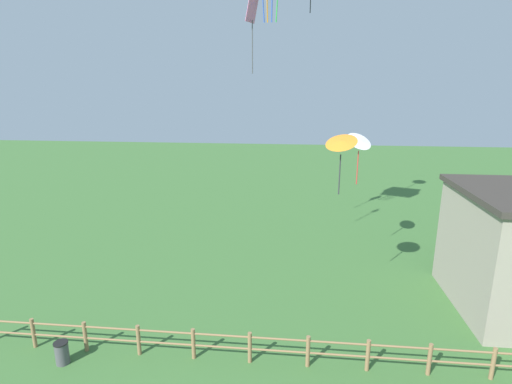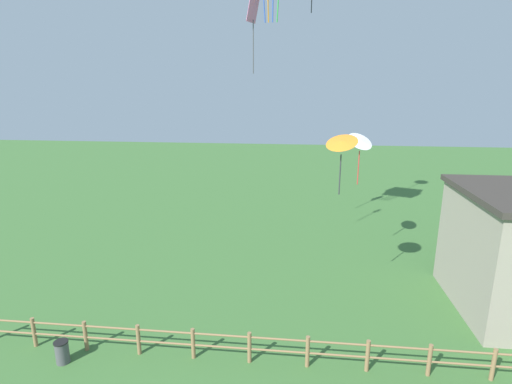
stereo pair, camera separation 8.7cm
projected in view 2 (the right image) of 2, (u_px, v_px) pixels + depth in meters
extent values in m
cylinder|color=olive|center=(34.00, 332.00, 14.33)|extent=(0.14, 0.14, 1.13)
cylinder|color=olive|center=(86.00, 336.00, 14.12)|extent=(0.14, 0.14, 1.13)
cylinder|color=olive|center=(139.00, 340.00, 13.91)|extent=(0.14, 0.14, 1.13)
cylinder|color=olive|center=(193.00, 343.00, 13.70)|extent=(0.14, 0.14, 1.13)
cylinder|color=olive|center=(249.00, 347.00, 13.49)|extent=(0.14, 0.14, 1.13)
cylinder|color=olive|center=(308.00, 352.00, 13.28)|extent=(0.14, 0.14, 1.13)
cylinder|color=olive|center=(367.00, 356.00, 13.07)|extent=(0.14, 0.14, 1.13)
cylinder|color=olive|center=(429.00, 360.00, 12.86)|extent=(0.14, 0.14, 1.13)
cylinder|color=olive|center=(493.00, 365.00, 12.65)|extent=(0.14, 0.14, 1.13)
cylinder|color=olive|center=(249.00, 337.00, 13.39)|extent=(19.53, 0.07, 0.07)
cylinder|color=olive|center=(249.00, 349.00, 13.51)|extent=(19.53, 0.07, 0.07)
cylinder|color=#4C4C51|center=(62.00, 352.00, 13.52)|extent=(0.44, 0.44, 0.76)
cylinder|color=black|center=(61.00, 342.00, 13.42)|extent=(0.48, 0.48, 0.04)
cube|color=pink|center=(253.00, 8.00, 19.14)|extent=(0.61, 0.98, 1.28)
cylinder|color=#4C4C51|center=(253.00, 47.00, 19.60)|extent=(0.05, 0.05, 2.50)
cone|color=white|center=(360.00, 141.00, 19.78)|extent=(1.68, 1.63, 0.80)
cylinder|color=red|center=(358.00, 168.00, 20.13)|extent=(0.05, 0.05, 1.72)
cone|color=orange|center=(342.00, 142.00, 15.35)|extent=(1.63, 1.60, 0.62)
cylinder|color=#333338|center=(340.00, 175.00, 15.69)|extent=(0.05, 0.05, 1.61)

